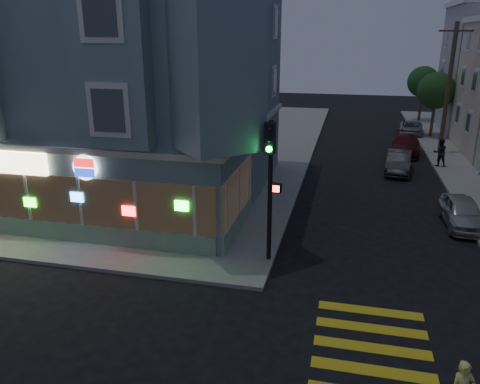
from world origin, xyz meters
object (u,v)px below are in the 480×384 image
(pedestrian_a, at_px, (440,152))
(traffic_signal, at_px, (270,169))
(street_tree_near, at_px, (436,91))
(parked_car_a, at_px, (462,212))
(parked_car_d, at_px, (411,128))
(street_tree_far, at_px, (423,82))
(parked_car_b, at_px, (398,162))
(parked_car_c, at_px, (405,145))
(fire_hydrant, at_px, (471,206))
(utility_pole, at_px, (448,88))

(pedestrian_a, bearing_deg, traffic_signal, 49.48)
(street_tree_near, height_order, traffic_signal, traffic_signal)
(parked_car_a, height_order, parked_car_d, parked_car_a)
(street_tree_far, distance_m, pedestrian_a, 18.27)
(parked_car_b, relative_size, parked_car_c, 0.86)
(pedestrian_a, distance_m, fire_hydrant, 9.11)
(street_tree_near, xyz_separation_m, parked_car_d, (-1.50, 0.88, -3.35))
(street_tree_near, relative_size, fire_hydrant, 6.15)
(street_tree_far, distance_m, parked_car_d, 8.01)
(street_tree_near, bearing_deg, fire_hydrant, -92.70)
(parked_car_c, xyz_separation_m, fire_hydrant, (1.77, -12.62, -0.09))
(utility_pole, relative_size, parked_car_d, 2.14)
(street_tree_near, xyz_separation_m, parked_car_b, (-3.57, -11.70, -3.26))
(street_tree_near, xyz_separation_m, pedestrian_a, (-0.90, -10.02, -2.88))
(parked_car_a, relative_size, parked_car_d, 0.92)
(traffic_signal, bearing_deg, fire_hydrant, 45.96)
(parked_car_c, height_order, fire_hydrant, parked_car_c)
(pedestrian_a, distance_m, parked_car_a, 10.23)
(street_tree_near, xyz_separation_m, street_tree_far, (0.00, 8.00, 0.00))
(street_tree_far, xyz_separation_m, pedestrian_a, (-0.90, -18.02, -2.88))
(parked_car_a, bearing_deg, street_tree_far, 85.50)
(pedestrian_a, xyz_separation_m, parked_car_d, (-0.60, 10.90, -0.47))
(parked_car_b, bearing_deg, traffic_signal, -105.44)
(street_tree_near, relative_size, parked_car_b, 1.30)
(pedestrian_a, relative_size, parked_car_d, 0.43)
(traffic_signal, bearing_deg, parked_car_d, 80.88)
(utility_pole, xyz_separation_m, traffic_signal, (-9.18, -19.90, -1.06))
(fire_hydrant, bearing_deg, parked_car_b, 109.77)
(street_tree_far, bearing_deg, utility_pole, -90.82)
(utility_pole, height_order, parked_car_d, utility_pole)
(pedestrian_a, bearing_deg, utility_pole, -112.30)
(street_tree_near, distance_m, parked_car_b, 12.66)
(parked_car_c, height_order, parked_car_d, parked_car_c)
(parked_car_b, distance_m, parked_car_c, 5.28)
(street_tree_far, relative_size, parked_car_b, 1.30)
(street_tree_far, relative_size, parked_car_a, 1.37)
(parked_car_b, bearing_deg, fire_hydrant, -63.42)
(street_tree_far, bearing_deg, parked_car_a, -93.04)
(pedestrian_a, bearing_deg, parked_car_c, -75.81)
(utility_pole, distance_m, pedestrian_a, 5.54)
(street_tree_near, distance_m, parked_car_d, 3.77)
(pedestrian_a, xyz_separation_m, traffic_signal, (-8.48, -15.88, 2.69))
(street_tree_far, bearing_deg, street_tree_near, -90.00)
(parked_car_c, bearing_deg, street_tree_far, 86.18)
(utility_pole, distance_m, street_tree_near, 6.06)
(utility_pole, xyz_separation_m, parked_car_d, (-1.30, 6.88, -4.21))
(pedestrian_a, height_order, parked_car_a, pedestrian_a)
(pedestrian_a, relative_size, parked_car_b, 0.44)
(parked_car_a, xyz_separation_m, fire_hydrant, (0.60, 1.11, -0.06))
(pedestrian_a, height_order, parked_car_d, pedestrian_a)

